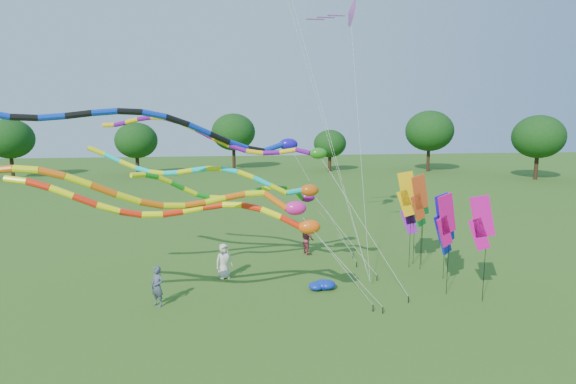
{
  "coord_description": "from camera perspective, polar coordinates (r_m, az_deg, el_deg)",
  "views": [
    {
      "loc": [
        -4.36,
        -17.44,
        8.24
      ],
      "look_at": [
        -1.53,
        3.67,
        4.8
      ],
      "focal_mm": 30.0,
      "sensor_mm": 36.0,
      "label": 1
    }
  ],
  "objects": [
    {
      "name": "banner_pole_magenta_b",
      "position": [
        22.6,
        21.93,
        -3.45
      ],
      "size": [
        1.1,
        0.54,
        4.83
      ],
      "rotation": [
        0.0,
        0.0,
        -0.41
      ],
      "color": "black",
      "rests_on": "ground"
    },
    {
      "name": "tube_kite_red",
      "position": [
        19.21,
        -9.98,
        -2.3
      ],
      "size": [
        14.19,
        1.19,
        6.58
      ],
      "rotation": [
        0.0,
        0.0,
        -0.06
      ],
      "color": "black",
      "rests_on": "ground"
    },
    {
      "name": "tube_kite_purple",
      "position": [
        22.04,
        -6.87,
        6.19
      ],
      "size": [
        13.56,
        5.22,
        8.8
      ],
      "rotation": [
        0.0,
        0.0,
        -0.35
      ],
      "color": "black",
      "rests_on": "ground"
    },
    {
      "name": "banner_pole_orange",
      "position": [
        26.41,
        13.93,
        -0.27
      ],
      "size": [
        1.11,
        0.51,
        5.3
      ],
      "rotation": [
        0.0,
        0.0,
        -0.38
      ],
      "color": "black",
      "rests_on": "ground"
    },
    {
      "name": "ground",
      "position": [
        19.78,
        6.03,
        -15.5
      ],
      "size": [
        160.0,
        160.0,
        0.0
      ],
      "primitive_type": "plane",
      "color": "#225215",
      "rests_on": "ground"
    },
    {
      "name": "tree_ring",
      "position": [
        19.65,
        10.32,
        0.51
      ],
      "size": [
        119.61,
        121.59,
        9.29
      ],
      "color": "#382314",
      "rests_on": "ground"
    },
    {
      "name": "person_a",
      "position": [
        24.82,
        -7.61,
        -8.11
      ],
      "size": [
        1.04,
        0.88,
        1.8
      ],
      "primitive_type": "imported",
      "rotation": [
        0.0,
        0.0,
        0.42
      ],
      "color": "beige",
      "rests_on": "ground"
    },
    {
      "name": "delta_kite_high_c",
      "position": [
        26.03,
        7.37,
        20.34
      ],
      "size": [
        2.93,
        4.01,
        14.11
      ],
      "rotation": [
        0.0,
        0.0,
        -0.05
      ],
      "color": "black",
      "rests_on": "ground"
    },
    {
      "name": "tube_kite_green",
      "position": [
        24.18,
        -4.33,
        0.01
      ],
      "size": [
        11.24,
        4.63,
        6.25
      ],
      "rotation": [
        0.0,
        0.0,
        0.39
      ],
      "color": "black",
      "rests_on": "ground"
    },
    {
      "name": "person_c",
      "position": [
        28.89,
        2.33,
        -5.58
      ],
      "size": [
        0.92,
        1.04,
        1.78
      ],
      "primitive_type": "imported",
      "rotation": [
        0.0,
        0.0,
        1.9
      ],
      "color": "maroon",
      "rests_on": "ground"
    },
    {
      "name": "banner_pole_blue_a",
      "position": [
        24.69,
        18.24,
        -4.31
      ],
      "size": [
        1.09,
        0.54,
        3.94
      ],
      "rotation": [
        0.0,
        0.0,
        0.41
      ],
      "color": "black",
      "rests_on": "ground"
    },
    {
      "name": "banner_pole_blue_b",
      "position": [
        25.0,
        17.84,
        -2.93
      ],
      "size": [
        1.12,
        0.45,
        4.45
      ],
      "rotation": [
        0.0,
        0.0,
        0.33
      ],
      "color": "black",
      "rests_on": "ground"
    },
    {
      "name": "banner_pole_red",
      "position": [
        26.08,
        15.31,
        -0.68
      ],
      "size": [
        1.13,
        0.43,
        5.19
      ],
      "rotation": [
        0.0,
        0.0,
        0.31
      ],
      "color": "black",
      "rests_on": "ground"
    },
    {
      "name": "tube_kite_orange",
      "position": [
        17.98,
        -11.91,
        -0.48
      ],
      "size": [
        14.25,
        2.23,
        7.18
      ],
      "rotation": [
        0.0,
        0.0,
        0.12
      ],
      "color": "black",
      "rests_on": "ground"
    },
    {
      "name": "person_b",
      "position": [
        21.93,
        -15.23,
        -10.73
      ],
      "size": [
        0.77,
        0.75,
        1.79
      ],
      "primitive_type": "imported",
      "rotation": [
        0.0,
        0.0,
        -0.7
      ],
      "color": "#464D62",
      "rests_on": "ground"
    },
    {
      "name": "banner_pole_green",
      "position": [
        27.01,
        15.39,
        -1.47
      ],
      "size": [
        1.14,
        0.41,
        4.67
      ],
      "rotation": [
        0.0,
        0.0,
        0.29
      ],
      "color": "black",
      "rests_on": "ground"
    },
    {
      "name": "blue_nylon_heap",
      "position": [
        23.73,
        4.16,
        -10.62
      ],
      "size": [
        1.43,
        1.63,
        0.47
      ],
      "color": "#0C29A5",
      "rests_on": "ground"
    },
    {
      "name": "tube_kite_blue",
      "position": [
        21.42,
        -12.36,
        7.08
      ],
      "size": [
        16.58,
        5.4,
        9.32
      ],
      "rotation": [
        0.0,
        0.0,
        0.34
      ],
      "color": "black",
      "rests_on": "ground"
    },
    {
      "name": "banner_pole_magenta_a",
      "position": [
        22.82,
        18.23,
        -3.23
      ],
      "size": [
        1.12,
        0.46,
        4.78
      ],
      "rotation": [
        0.0,
        0.0,
        0.34
      ],
      "color": "black",
      "rests_on": "ground"
    },
    {
      "name": "tube_kite_cyan",
      "position": [
        23.87,
        -7.37,
        1.77
      ],
      "size": [
        14.01,
        3.3,
        7.16
      ],
      "rotation": [
        0.0,
        0.0,
        -0.19
      ],
      "color": "black",
      "rests_on": "ground"
    },
    {
      "name": "banner_pole_violet",
      "position": [
        27.34,
        14.31,
        -2.38
      ],
      "size": [
        1.12,
        0.47,
        4.16
      ],
      "rotation": [
        0.0,
        0.0,
        -0.35
      ],
      "color": "black",
      "rests_on": "ground"
    }
  ]
}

